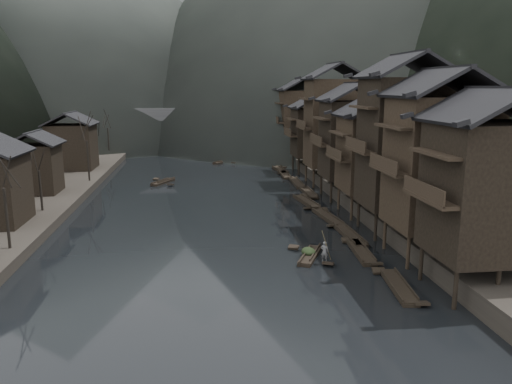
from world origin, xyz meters
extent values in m
plane|color=black|center=(0.00, 0.00, 0.00)|extent=(300.00, 300.00, 0.00)
cube|color=#2D2823|center=(35.00, 40.00, 0.90)|extent=(40.00, 200.00, 1.80)
cylinder|color=black|center=(14.20, -10.40, 1.30)|extent=(0.30, 0.30, 2.90)
cylinder|color=black|center=(14.20, -5.60, 1.30)|extent=(0.30, 0.30, 2.90)
cylinder|color=black|center=(16.95, -10.40, 1.30)|extent=(0.30, 0.30, 2.90)
cylinder|color=black|center=(16.95, -5.60, 1.30)|extent=(0.30, 0.30, 2.90)
cube|color=black|center=(17.30, -8.00, 6.94)|extent=(7.00, 6.00, 8.68)
cube|color=black|center=(13.30, -8.00, 6.51)|extent=(1.20, 5.70, 0.25)
cylinder|color=black|center=(14.20, -3.40, 1.30)|extent=(0.30, 0.30, 2.90)
cylinder|color=black|center=(14.20, 1.40, 1.30)|extent=(0.30, 0.30, 2.90)
cylinder|color=black|center=(16.95, -3.40, 1.30)|extent=(0.30, 0.30, 2.90)
cylinder|color=black|center=(16.95, 1.40, 1.30)|extent=(0.30, 0.30, 2.90)
cube|color=black|center=(17.30, -1.00, 7.66)|extent=(7.00, 6.00, 10.12)
cube|color=black|center=(13.30, -1.00, 7.15)|extent=(1.20, 5.70, 0.25)
cylinder|color=black|center=(14.20, 3.60, 1.30)|extent=(0.30, 0.30, 2.90)
cylinder|color=black|center=(14.20, 8.40, 1.30)|extent=(0.30, 0.30, 2.90)
cylinder|color=black|center=(16.95, 3.60, 1.30)|extent=(0.30, 0.30, 2.90)
cylinder|color=black|center=(16.95, 8.40, 1.30)|extent=(0.30, 0.30, 2.90)
cube|color=black|center=(17.30, 6.00, 8.41)|extent=(7.00, 6.00, 11.62)
cube|color=black|center=(13.30, 6.00, 7.83)|extent=(1.20, 5.70, 0.25)
cylinder|color=black|center=(14.20, 10.60, 1.30)|extent=(0.30, 0.30, 2.90)
cylinder|color=black|center=(14.20, 15.40, 1.30)|extent=(0.30, 0.30, 2.90)
cylinder|color=black|center=(16.95, 10.60, 1.30)|extent=(0.30, 0.30, 2.90)
cylinder|color=black|center=(16.95, 15.40, 1.30)|extent=(0.30, 0.30, 2.90)
cube|color=black|center=(17.30, 13.00, 6.52)|extent=(7.00, 6.00, 7.85)
cube|color=black|center=(13.30, 13.00, 6.13)|extent=(1.20, 5.70, 0.25)
cylinder|color=black|center=(14.20, 18.60, 1.30)|extent=(0.30, 0.30, 2.90)
cylinder|color=black|center=(14.20, 23.40, 1.30)|extent=(0.30, 0.30, 2.90)
cylinder|color=black|center=(16.95, 18.60, 1.30)|extent=(0.30, 0.30, 2.90)
cylinder|color=black|center=(16.95, 23.40, 1.30)|extent=(0.30, 0.30, 2.90)
cube|color=black|center=(17.30, 21.00, 7.18)|extent=(7.00, 6.00, 9.17)
cube|color=black|center=(13.30, 21.00, 6.73)|extent=(1.20, 5.70, 0.25)
cylinder|color=black|center=(14.20, 27.60, 1.30)|extent=(0.30, 0.30, 2.90)
cylinder|color=black|center=(14.20, 32.40, 1.30)|extent=(0.30, 0.30, 2.90)
cylinder|color=black|center=(16.95, 27.60, 1.30)|extent=(0.30, 0.30, 2.90)
cylinder|color=black|center=(16.95, 32.40, 1.30)|extent=(0.30, 0.30, 2.90)
cube|color=black|center=(17.30, 30.00, 8.50)|extent=(7.00, 6.00, 11.81)
cube|color=black|center=(13.30, 30.00, 7.91)|extent=(1.20, 5.70, 0.25)
cylinder|color=black|center=(14.20, 37.60, 1.30)|extent=(0.30, 0.30, 2.90)
cylinder|color=black|center=(14.20, 42.40, 1.30)|extent=(0.30, 0.30, 2.90)
cylinder|color=black|center=(16.95, 37.60, 1.30)|extent=(0.30, 0.30, 2.90)
cylinder|color=black|center=(16.95, 42.40, 1.30)|extent=(0.30, 0.30, 2.90)
cube|color=black|center=(17.30, 40.00, 6.36)|extent=(7.00, 6.00, 7.52)
cube|color=black|center=(13.30, 40.00, 5.98)|extent=(1.20, 5.70, 0.25)
cylinder|color=black|center=(14.20, 49.60, 1.30)|extent=(0.30, 0.30, 2.90)
cylinder|color=black|center=(14.20, 54.40, 1.30)|extent=(0.30, 0.30, 2.90)
cylinder|color=black|center=(16.95, 49.60, 1.30)|extent=(0.30, 0.30, 2.90)
cylinder|color=black|center=(16.95, 54.40, 1.30)|extent=(0.30, 0.30, 2.90)
cube|color=black|center=(17.30, 52.00, 7.67)|extent=(7.00, 6.00, 10.14)
cube|color=black|center=(13.30, 52.00, 7.16)|extent=(1.20, 5.70, 0.25)
cube|color=black|center=(-20.50, 24.00, 4.10)|extent=(5.00, 5.00, 5.80)
cube|color=black|center=(-20.50, 42.00, 4.60)|extent=(6.50, 6.50, 6.80)
cylinder|color=black|center=(-17.00, 14.79, 3.26)|extent=(0.24, 0.24, 4.13)
cylinder|color=black|center=(-17.00, 31.33, 3.92)|extent=(0.24, 0.24, 5.43)
cylinder|color=black|center=(-17.00, 46.50, 3.45)|extent=(0.24, 0.24, 4.51)
cylinder|color=black|center=(-17.00, 59.16, 3.63)|extent=(0.24, 0.24, 4.86)
cube|color=black|center=(12.03, -6.96, 0.15)|extent=(1.77, 6.06, 0.30)
cube|color=black|center=(12.03, -6.96, 0.33)|extent=(1.81, 5.95, 0.10)
cube|color=black|center=(11.71, -4.11, 0.29)|extent=(1.01, 0.84, 0.33)
cube|color=black|center=(12.36, -9.81, 0.29)|extent=(1.01, 0.84, 0.33)
cube|color=black|center=(11.81, 0.40, 0.15)|extent=(1.58, 6.35, 0.30)
cube|color=black|center=(11.81, 0.40, 0.33)|extent=(1.62, 6.23, 0.10)
cube|color=black|center=(11.58, 3.41, 0.29)|extent=(0.99, 0.84, 0.33)
cube|color=black|center=(12.04, -2.61, 0.29)|extent=(0.99, 0.84, 0.33)
cube|color=black|center=(12.30, 4.85, 0.15)|extent=(1.30, 6.54, 0.30)
cube|color=black|center=(12.30, 4.85, 0.33)|extent=(1.35, 6.41, 0.10)
cube|color=black|center=(12.39, 7.98, 0.29)|extent=(0.96, 0.83, 0.34)
cube|color=black|center=(12.20, 1.73, 0.29)|extent=(0.96, 0.83, 0.34)
cube|color=black|center=(11.91, 11.39, 0.15)|extent=(1.84, 6.71, 0.30)
cube|color=black|center=(11.91, 11.39, 0.33)|extent=(1.88, 6.59, 0.10)
cube|color=black|center=(12.27, 14.55, 0.29)|extent=(1.02, 0.92, 0.34)
cube|color=black|center=(11.55, 8.23, 0.29)|extent=(1.02, 0.92, 0.34)
cube|color=black|center=(11.25, 18.71, 0.15)|extent=(2.00, 6.80, 0.30)
cube|color=black|center=(11.25, 18.71, 0.33)|extent=(2.03, 6.68, 0.10)
cube|color=black|center=(11.68, 21.90, 0.29)|extent=(1.04, 0.94, 0.34)
cube|color=black|center=(10.81, 15.51, 0.29)|extent=(1.04, 0.94, 0.34)
cube|color=black|center=(12.59, 23.73, 0.15)|extent=(1.11, 6.65, 0.30)
cube|color=black|center=(12.59, 23.73, 0.33)|extent=(1.16, 6.51, 0.10)
cube|color=black|center=(12.58, 26.92, 0.29)|extent=(0.94, 0.82, 0.34)
cube|color=black|center=(12.59, 20.54, 0.29)|extent=(0.94, 0.82, 0.34)
cube|color=black|center=(12.42, 30.32, 0.15)|extent=(1.29, 7.64, 0.30)
cube|color=black|center=(12.42, 30.32, 0.33)|extent=(1.34, 7.49, 0.10)
cube|color=black|center=(12.33, 33.98, 0.29)|extent=(0.96, 0.96, 0.37)
cube|color=black|center=(12.51, 26.66, 0.29)|extent=(0.96, 0.96, 0.37)
cube|color=black|center=(11.89, 37.10, 0.15)|extent=(1.37, 6.72, 0.30)
cube|color=black|center=(11.89, 37.10, 0.33)|extent=(1.42, 6.59, 0.10)
cube|color=black|center=(11.76, 40.31, 0.29)|extent=(0.97, 0.86, 0.34)
cube|color=black|center=(12.01, 33.90, 0.29)|extent=(0.97, 0.86, 0.34)
cube|color=black|center=(11.89, 41.35, 0.15)|extent=(1.75, 6.70, 0.30)
cube|color=black|center=(11.89, 41.35, 0.33)|extent=(1.79, 6.58, 0.10)
cube|color=black|center=(12.21, 44.52, 0.29)|extent=(1.01, 0.90, 0.34)
cube|color=black|center=(11.58, 38.18, 0.29)|extent=(1.01, 0.90, 0.34)
cube|color=black|center=(12.74, 46.89, 0.15)|extent=(1.93, 6.29, 0.30)
cube|color=black|center=(12.74, 46.89, 0.33)|extent=(1.97, 6.18, 0.10)
cube|color=black|center=(13.15, 49.84, 0.29)|extent=(1.03, 0.88, 0.33)
cube|color=black|center=(12.34, 43.94, 0.29)|extent=(1.03, 0.88, 0.33)
cube|color=black|center=(-6.31, 33.28, 0.15)|extent=(3.26, 5.04, 0.30)
cube|color=black|center=(-6.31, 33.28, 0.33)|extent=(3.26, 4.98, 0.10)
cube|color=black|center=(-7.44, 35.48, 0.29)|extent=(1.05, 0.96, 0.30)
cube|color=black|center=(-5.17, 31.08, 0.29)|extent=(1.05, 0.96, 0.30)
cube|color=black|center=(3.37, 51.80, 0.15)|extent=(4.31, 5.08, 0.30)
cube|color=black|center=(3.37, 51.80, 0.33)|extent=(4.28, 5.03, 0.10)
cube|color=black|center=(1.68, 53.94, 0.29)|extent=(1.10, 1.08, 0.32)
cube|color=black|center=(5.06, 49.65, 0.29)|extent=(1.10, 1.08, 0.32)
cube|color=#4C4C4F|center=(0.00, 72.00, 7.20)|extent=(40.00, 6.00, 1.60)
cube|color=#4C4C4F|center=(0.00, 69.30, 8.50)|extent=(40.00, 0.50, 1.00)
cube|color=#4C4C4F|center=(0.00, 74.70, 8.50)|extent=(40.00, 0.50, 1.00)
cube|color=#4C4C4F|center=(-14.00, 72.00, 3.20)|extent=(3.20, 6.00, 6.40)
cube|color=#4C4C4F|center=(-4.50, 72.00, 3.20)|extent=(3.20, 6.00, 6.40)
cube|color=#4C4C4F|center=(4.50, 72.00, 3.20)|extent=(3.20, 6.00, 6.40)
cube|color=#4C4C4F|center=(14.00, 72.00, 3.20)|extent=(3.20, 6.00, 6.40)
cube|color=black|center=(7.48, -0.03, 0.15)|extent=(2.90, 4.74, 0.30)
cube|color=black|center=(7.48, -0.03, 0.33)|extent=(2.91, 4.67, 0.10)
cube|color=black|center=(6.53, 2.04, 0.29)|extent=(1.04, 0.90, 0.29)
cube|color=black|center=(8.42, -2.10, 0.29)|extent=(1.04, 0.90, 0.29)
ellipsoid|color=black|center=(7.38, 0.18, 0.78)|extent=(1.13, 1.48, 0.68)
imported|color=slate|center=(8.23, -1.67, 1.26)|extent=(0.72, 0.65, 1.64)
cylinder|color=#8C7A51|center=(8.43, -1.67, 3.86)|extent=(1.60, 2.48, 3.55)
camera|label=1|loc=(-1.30, -37.42, 13.50)|focal=35.00mm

